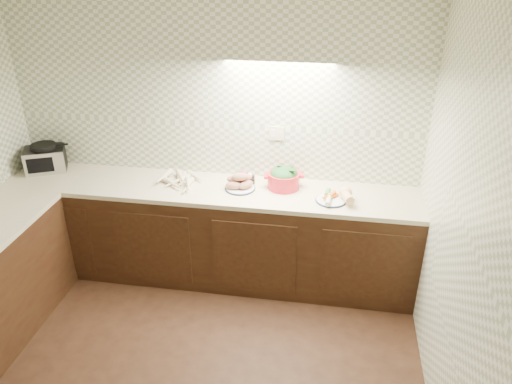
% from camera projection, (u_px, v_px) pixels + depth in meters
% --- Properties ---
extents(room, '(3.60, 3.60, 2.60)m').
position_uv_depth(room, '(133.00, 190.00, 2.63)').
color(room, black).
rests_on(room, ground).
extents(counter, '(3.60, 3.60, 0.90)m').
position_uv_depth(counter, '(99.00, 279.00, 3.87)').
color(counter, black).
rests_on(counter, ground).
extents(toaster_oven, '(0.43, 0.39, 0.25)m').
position_uv_depth(toaster_oven, '(45.00, 158.00, 4.56)').
color(toaster_oven, black).
rests_on(toaster_oven, counter).
extents(parsnip_pile, '(0.33, 0.39, 0.08)m').
position_uv_depth(parsnip_pile, '(187.00, 179.00, 4.35)').
color(parsnip_pile, beige).
rests_on(parsnip_pile, counter).
extents(sweet_potato_plate, '(0.26, 0.26, 0.15)m').
position_uv_depth(sweet_potato_plate, '(240.00, 183.00, 4.24)').
color(sweet_potato_plate, '#141F3E').
rests_on(sweet_potato_plate, counter).
extents(onion_bowl, '(0.16, 0.16, 0.13)m').
position_uv_depth(onion_bowl, '(245.00, 178.00, 4.34)').
color(onion_bowl, black).
rests_on(onion_bowl, counter).
extents(dutch_oven, '(0.34, 0.33, 0.19)m').
position_uv_depth(dutch_oven, '(284.00, 178.00, 4.24)').
color(dutch_oven, red).
rests_on(dutch_oven, counter).
extents(veg_plate, '(0.31, 0.30, 0.12)m').
position_uv_depth(veg_plate, '(337.00, 196.00, 4.06)').
color(veg_plate, '#141F3E').
rests_on(veg_plate, counter).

